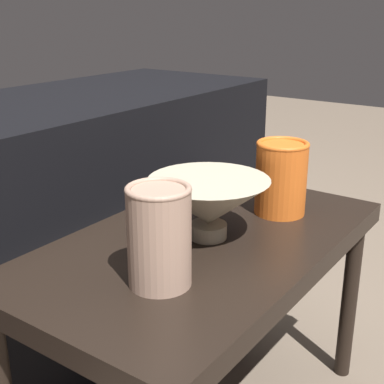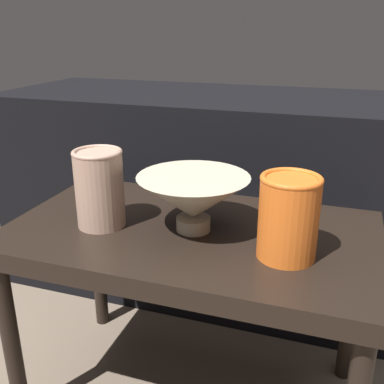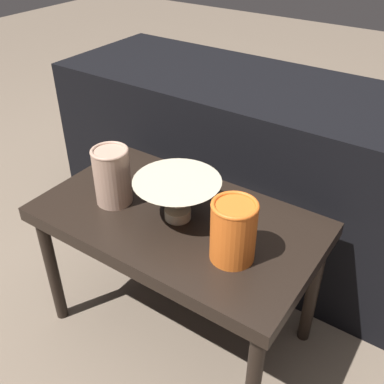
% 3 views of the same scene
% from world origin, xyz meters
% --- Properties ---
extents(ground_plane, '(8.00, 8.00, 0.00)m').
position_xyz_m(ground_plane, '(0.00, 0.00, 0.00)').
color(ground_plane, '#6B5B4C').
extents(table, '(0.75, 0.43, 0.44)m').
position_xyz_m(table, '(0.00, 0.00, 0.39)').
color(table, black).
rests_on(table, ground_plane).
extents(couch_backdrop, '(1.50, 0.50, 0.63)m').
position_xyz_m(couch_backdrop, '(0.00, 0.52, 0.32)').
color(couch_backdrop, black).
rests_on(couch_backdrop, ground_plane).
extents(bowl, '(0.22, 0.22, 0.11)m').
position_xyz_m(bowl, '(0.01, -0.01, 0.51)').
color(bowl, '#B2A88E').
rests_on(bowl, table).
extents(vase_textured_left, '(0.10, 0.10, 0.16)m').
position_xyz_m(vase_textured_left, '(-0.18, -0.04, 0.52)').
color(vase_textured_left, tan).
rests_on(vase_textured_left, table).
extents(vase_colorful_right, '(0.11, 0.11, 0.15)m').
position_xyz_m(vase_colorful_right, '(0.20, -0.06, 0.51)').
color(vase_colorful_right, orange).
rests_on(vase_colorful_right, table).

